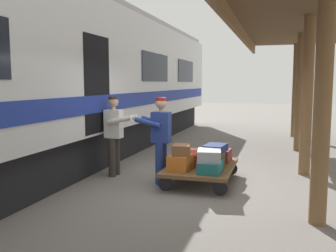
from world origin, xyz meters
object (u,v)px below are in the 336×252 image
Objects in this scene: porter_by_door at (115,133)px; suitcase_brown_leather at (181,150)px; luggage_cart at (201,168)px; suitcase_teal_softside at (210,167)px; suitcase_tan_vintage at (193,155)px; porter_in_overalls at (160,137)px; suitcase_orange_carryall at (181,163)px; suitcase_navy_fabric at (215,148)px; suitcase_olive_duffel at (215,159)px; suitcase_gray_aluminum at (209,155)px; train_car at (35,79)px; suitcase_red_plastic at (187,158)px; suitcase_burgundy_valise at (219,155)px.

suitcase_brown_leather is at bearing 161.81° from porter_by_door.
suitcase_teal_softside is (-0.29, 0.53, 0.15)m from luggage_cart.
suitcase_tan_vintage is 1.07m from porter_in_overalls.
suitcase_orange_carryall is at bearing 153.65° from porter_in_overalls.
suitcase_orange_carryall reaches higher than suitcase_teal_softside.
porter_in_overalls reaches higher than suitcase_navy_fabric.
suitcase_teal_softside is at bearing 118.31° from luggage_cart.
suitcase_orange_carryall reaches higher than suitcase_olive_duffel.
suitcase_brown_leather is at bearing 62.25° from luggage_cart.
suitcase_brown_leather reaches higher than suitcase_olive_duffel.
suitcase_navy_fabric is at bearing -89.88° from suitcase_teal_softside.
suitcase_gray_aluminum is 1.08m from porter_in_overalls.
suitcase_brown_leather is (-3.37, 0.30, -1.33)m from train_car.
suitcase_orange_carryall reaches higher than suitcase_red_plastic.
suitcase_navy_fabric reaches higher than suitcase_tan_vintage.
suitcase_brown_leather is (-0.01, 1.05, 0.29)m from suitcase_tan_vintage.
porter_by_door is (1.88, -0.01, 0.63)m from luggage_cart.
porter_by_door is at bearing -0.18° from suitcase_olive_duffel.
suitcase_burgundy_valise is at bearing -137.13° from suitcase_red_plastic.
suitcase_gray_aluminum is at bearing -28.55° from suitcase_teal_softside.
suitcase_tan_vintage is at bearing -61.69° from luggage_cart.
suitcase_brown_leather is at bearing 155.08° from porter_in_overalls.
suitcase_tan_vintage is at bearing -62.60° from suitcase_gray_aluminum.
suitcase_olive_duffel is (-0.29, 0.00, 0.19)m from luggage_cart.
suitcase_burgundy_valise is at bearing -91.65° from suitcase_gray_aluminum.
suitcase_red_plastic is 0.37× the size of porter_in_overalls.
luggage_cart is 0.62m from suitcase_tan_vintage.
luggage_cart is at bearing 118.31° from suitcase_tan_vintage.
suitcase_teal_softside is 0.58m from suitcase_navy_fabric.
suitcase_tan_vintage is 0.98× the size of suitcase_navy_fabric.
suitcase_brown_leather is (0.56, -0.01, 0.29)m from suitcase_teal_softside.
suitcase_brown_leather reaches higher than suitcase_burgundy_valise.
porter_in_overalls is (1.05, 0.29, 0.44)m from suitcase_olive_duffel.
luggage_cart is 0.33m from suitcase_red_plastic.
suitcase_navy_fabric is at bearing -137.82° from suitcase_orange_carryall.
suitcase_olive_duffel is (-3.93, -0.22, -1.57)m from train_car.
suitcase_red_plastic is 0.59m from suitcase_brown_leather.
suitcase_olive_duffel is 1.00× the size of suitcase_teal_softside.
suitcase_orange_carryall is 0.88× the size of suitcase_navy_fabric.
suitcase_navy_fabric is at bearing -137.75° from suitcase_brown_leather.
suitcase_olive_duffel is 2.21m from porter_by_door.
suitcase_tan_vintage is 0.32× the size of porter_by_door.
train_car is 39.61× the size of suitcase_tan_vintage.
porter_in_overalls is at bearing -24.92° from suitcase_brown_leather.
suitcase_tan_vintage is at bearing -61.69° from suitcase_teal_softside.
suitcase_navy_fabric is (0.00, 0.01, 0.22)m from suitcase_olive_duffel.
suitcase_olive_duffel is 1.19× the size of suitcase_burgundy_valise.
train_car is 3.72m from suitcase_red_plastic.
train_car is 4.15m from suitcase_gray_aluminum.
suitcase_teal_softside is 0.78m from suitcase_red_plastic.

